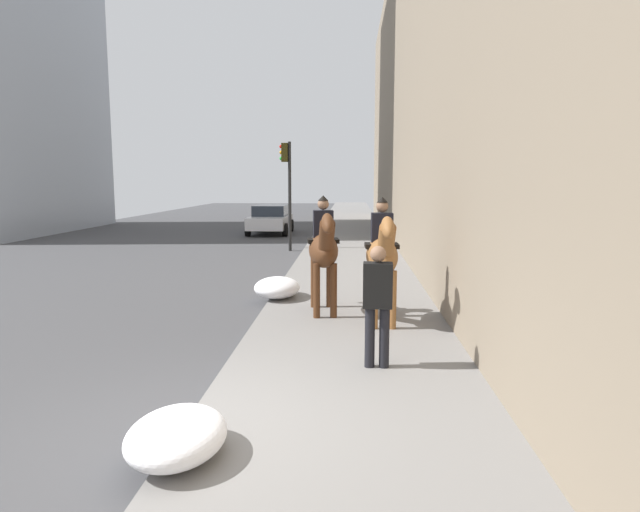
# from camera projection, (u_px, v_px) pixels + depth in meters

# --- Properties ---
(sidewalk_slab) EXTENTS (120.00, 3.54, 0.12)m
(sidewalk_slab) POSITION_uv_depth(u_px,v_px,m) (350.00, 433.00, 5.91)
(sidewalk_slab) COLOR slate
(sidewalk_slab) RESTS_ON ground
(mounted_horse_near) EXTENTS (2.15, 0.74, 2.29)m
(mounted_horse_near) POSITION_uv_depth(u_px,v_px,m) (324.00, 249.00, 10.84)
(mounted_horse_near) COLOR #4C2B16
(mounted_horse_near) RESTS_ON sidewalk_slab
(mounted_horse_far) EXTENTS (2.15, 0.62, 2.29)m
(mounted_horse_far) POSITION_uv_depth(u_px,v_px,m) (382.00, 254.00, 10.04)
(mounted_horse_far) COLOR brown
(mounted_horse_far) RESTS_ON sidewalk_slab
(pedestrian_greeting) EXTENTS (0.27, 0.41, 1.70)m
(pedestrian_greeting) POSITION_uv_depth(u_px,v_px,m) (378.00, 298.00, 7.70)
(pedestrian_greeting) COLOR black
(pedestrian_greeting) RESTS_ON sidewalk_slab
(car_near_lane) EXTENTS (4.29, 2.05, 1.44)m
(car_near_lane) POSITION_uv_depth(u_px,v_px,m) (271.00, 219.00, 28.41)
(car_near_lane) COLOR silver
(car_near_lane) RESTS_ON ground
(traffic_light_near_curb) EXTENTS (0.20, 0.44, 4.13)m
(traffic_light_near_curb) POSITION_uv_depth(u_px,v_px,m) (287.00, 179.00, 21.21)
(traffic_light_near_curb) COLOR black
(traffic_light_near_curb) RESTS_ON ground
(snow_pile_near) EXTENTS (1.20, 0.93, 0.42)m
(snow_pile_near) POSITION_uv_depth(u_px,v_px,m) (177.00, 436.00, 5.26)
(snow_pile_near) COLOR white
(snow_pile_near) RESTS_ON sidewalk_slab
(snow_pile_far) EXTENTS (1.31, 1.01, 0.45)m
(snow_pile_far) POSITION_uv_depth(u_px,v_px,m) (277.00, 287.00, 12.42)
(snow_pile_far) COLOR white
(snow_pile_far) RESTS_ON sidewalk_slab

